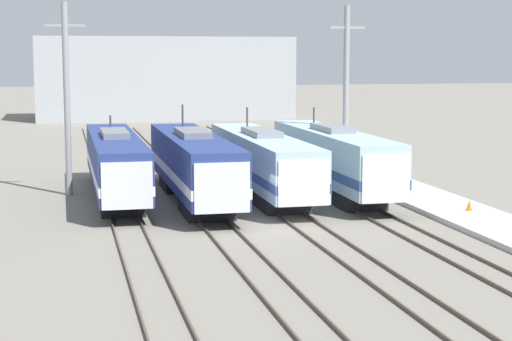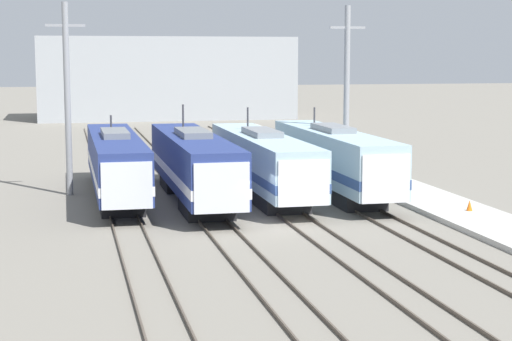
% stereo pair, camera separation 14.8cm
% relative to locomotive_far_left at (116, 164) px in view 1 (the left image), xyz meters
% --- Properties ---
extents(ground_plane, '(400.00, 400.00, 0.00)m').
position_rel_locomotive_far_left_xyz_m(ground_plane, '(6.53, -10.11, -2.10)').
color(ground_plane, slate).
extents(rail_pair_far_left, '(1.51, 120.00, 0.15)m').
position_rel_locomotive_far_left_xyz_m(rail_pair_far_left, '(-0.00, -10.11, -2.02)').
color(rail_pair_far_left, '#4C4238').
rests_on(rail_pair_far_left, ground_plane).
extents(rail_pair_center_left, '(1.51, 120.00, 0.15)m').
position_rel_locomotive_far_left_xyz_m(rail_pair_center_left, '(4.36, -10.11, -2.02)').
color(rail_pair_center_left, '#4C4238').
rests_on(rail_pair_center_left, ground_plane).
extents(rail_pair_center_right, '(1.51, 120.00, 0.15)m').
position_rel_locomotive_far_left_xyz_m(rail_pair_center_right, '(8.71, -10.11, -2.02)').
color(rail_pair_center_right, '#4C4238').
rests_on(rail_pair_center_right, ground_plane).
extents(rail_pair_far_right, '(1.51, 120.00, 0.15)m').
position_rel_locomotive_far_left_xyz_m(rail_pair_far_right, '(13.07, -10.11, -2.02)').
color(rail_pair_far_right, '#4C4238').
rests_on(rail_pair_far_right, ground_plane).
extents(locomotive_far_left, '(2.77, 18.85, 4.67)m').
position_rel_locomotive_far_left_xyz_m(locomotive_far_left, '(0.00, 0.00, 0.00)').
color(locomotive_far_left, black).
rests_on(locomotive_far_left, ground_plane).
extents(locomotive_center_left, '(2.98, 18.70, 5.43)m').
position_rel_locomotive_far_left_xyz_m(locomotive_center_left, '(4.36, -2.27, 0.06)').
color(locomotive_center_left, black).
rests_on(locomotive_center_left, ground_plane).
extents(locomotive_center_right, '(2.94, 18.71, 5.13)m').
position_rel_locomotive_far_left_xyz_m(locomotive_center_right, '(8.71, -1.23, -0.01)').
color(locomotive_center_right, '#232326').
rests_on(locomotive_center_right, ground_plane).
extents(locomotive_far_right, '(2.85, 18.03, 5.10)m').
position_rel_locomotive_far_left_xyz_m(locomotive_far_right, '(13.07, -1.55, 0.08)').
color(locomotive_far_right, '#232326').
rests_on(locomotive_far_right, ground_plane).
extents(catenary_tower_left, '(2.35, 0.38, 11.63)m').
position_rel_locomotive_far_left_xyz_m(catenary_tower_left, '(-2.69, 2.13, 3.87)').
color(catenary_tower_left, gray).
rests_on(catenary_tower_left, ground_plane).
extents(catenary_tower_right, '(2.35, 0.38, 11.63)m').
position_rel_locomotive_far_left_xyz_m(catenary_tower_right, '(14.98, 2.13, 3.87)').
color(catenary_tower_right, gray).
rests_on(catenary_tower_right, ground_plane).
extents(platform, '(4.00, 120.00, 0.28)m').
position_rel_locomotive_far_left_xyz_m(platform, '(17.67, -10.11, -1.96)').
color(platform, '#B7B5AD').
rests_on(platform, ground_plane).
extents(traffic_cone, '(0.32, 0.32, 0.57)m').
position_rel_locomotive_far_left_xyz_m(traffic_cone, '(17.99, -9.56, -1.53)').
color(traffic_cone, orange).
rests_on(traffic_cone, platform).
extents(depot_building, '(33.76, 12.96, 10.90)m').
position_rel_locomotive_far_left_xyz_m(depot_building, '(10.61, 65.86, 3.35)').
color(depot_building, '#9EA3A8').
rests_on(depot_building, ground_plane).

